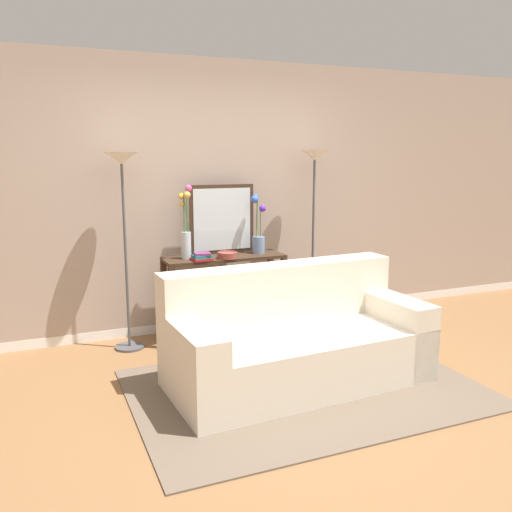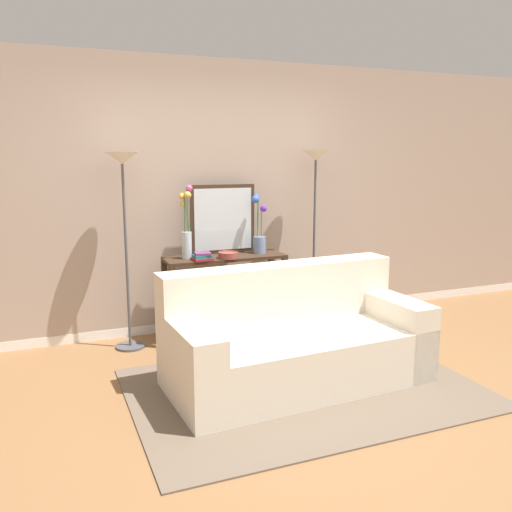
{
  "view_description": "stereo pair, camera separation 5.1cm",
  "coord_description": "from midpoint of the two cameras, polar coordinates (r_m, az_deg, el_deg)",
  "views": [
    {
      "loc": [
        -1.6,
        -3.14,
        1.73
      ],
      "look_at": [
        0.12,
        0.96,
        0.89
      ],
      "focal_mm": 37.91,
      "sensor_mm": 36.0,
      "label": 1
    },
    {
      "loc": [
        -1.55,
        -3.16,
        1.73
      ],
      "look_at": [
        0.12,
        0.96,
        0.89
      ],
      "focal_mm": 37.91,
      "sensor_mm": 36.0,
      "label": 2
    }
  ],
  "objects": [
    {
      "name": "floor_lamp_left",
      "position": [
        4.83,
        -13.5,
        6.18
      ],
      "size": [
        0.28,
        0.28,
        1.75
      ],
      "color": "#4C4C51",
      "rests_on": "ground"
    },
    {
      "name": "couch",
      "position": [
        4.2,
        4.44,
        -9.1
      ],
      "size": [
        2.01,
        0.99,
        0.88
      ],
      "color": "beige",
      "rests_on": "ground"
    },
    {
      "name": "vase_tall_flowers",
      "position": [
        4.98,
        -7.05,
        2.75
      ],
      "size": [
        0.12,
        0.11,
        0.68
      ],
      "color": "silver",
      "rests_on": "console_table"
    },
    {
      "name": "back_wall",
      "position": [
        5.39,
        -5.11,
        6.18
      ],
      "size": [
        12.0,
        0.15,
        2.63
      ],
      "color": "white",
      "rests_on": "ground"
    },
    {
      "name": "wall_mirror",
      "position": [
        5.22,
        -3.23,
        3.9
      ],
      "size": [
        0.65,
        0.02,
        0.66
      ],
      "color": "#382619",
      "rests_on": "console_table"
    },
    {
      "name": "vase_short_flowers",
      "position": [
        5.24,
        0.6,
        2.48
      ],
      "size": [
        0.14,
        0.12,
        0.57
      ],
      "color": "#6B84AD",
      "rests_on": "console_table"
    },
    {
      "name": "console_table",
      "position": [
        5.17,
        -2.99,
        -2.69
      ],
      "size": [
        1.15,
        0.37,
        0.79
      ],
      "color": "#382619",
      "rests_on": "ground"
    },
    {
      "name": "ground_plane",
      "position": [
        3.93,
        4.1,
        -15.66
      ],
      "size": [
        16.0,
        16.0,
        0.02
      ],
      "primitive_type": "cube",
      "color": "brown"
    },
    {
      "name": "fruit_bowl",
      "position": [
        5.0,
        -2.7,
        0.11
      ],
      "size": [
        0.18,
        0.18,
        0.06
      ],
      "color": "brown",
      "rests_on": "console_table"
    },
    {
      "name": "area_rug",
      "position": [
        4.19,
        5.42,
        -13.73
      ],
      "size": [
        2.54,
        1.76,
        0.01
      ],
      "color": "brown",
      "rests_on": "ground"
    },
    {
      "name": "book_row_under_console",
      "position": [
        5.23,
        -5.49,
        -8.05
      ],
      "size": [
        0.45,
        0.18,
        0.13
      ],
      "color": "slate",
      "rests_on": "ground"
    },
    {
      "name": "book_stack",
      "position": [
        4.92,
        -5.4,
        -0.07
      ],
      "size": [
        0.19,
        0.16,
        0.07
      ],
      "color": "maroon",
      "rests_on": "console_table"
    },
    {
      "name": "floor_lamp_right",
      "position": [
        5.43,
        6.53,
        7.06
      ],
      "size": [
        0.28,
        0.28,
        1.78
      ],
      "color": "#4C4C51",
      "rests_on": "ground"
    }
  ]
}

